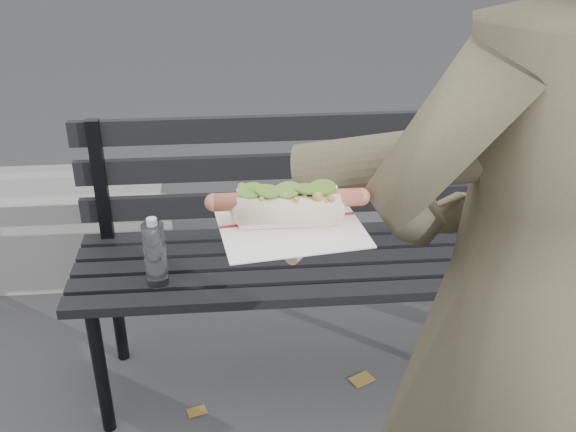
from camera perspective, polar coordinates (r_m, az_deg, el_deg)
name	(u,v)px	position (r m, az deg, el deg)	size (l,w,h in m)	color
park_bench	(313,235)	(2.11, 2.14, -1.61)	(1.50, 0.44, 0.88)	black
concrete_block	(22,228)	(3.03, -21.56, -0.99)	(1.20, 0.40, 0.40)	slate
person	(520,311)	(1.24, 19.02, -7.57)	(0.64, 0.42, 1.75)	#4E4634
held_hotdog	(419,169)	(1.00, 11.05, 3.90)	(0.63, 0.31, 0.20)	#4E4634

